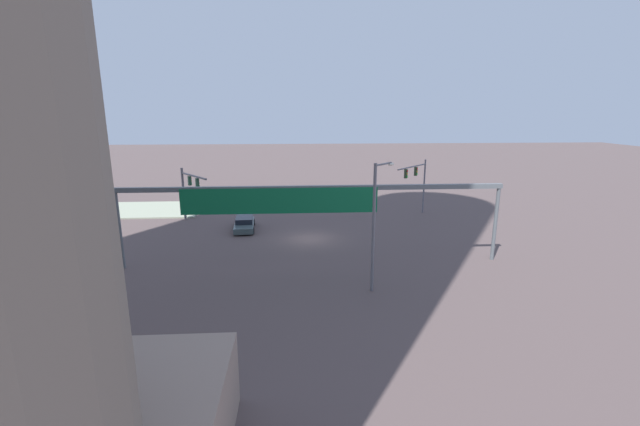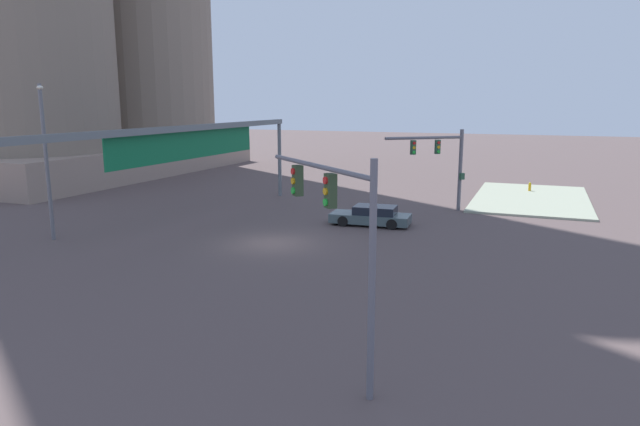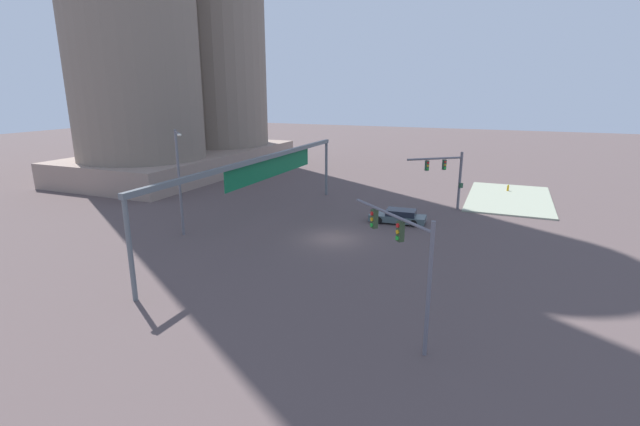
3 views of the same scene
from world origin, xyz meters
name	(u,v)px [view 1 (image 1 of 3)]	position (x,y,z in m)	size (l,w,h in m)	color
ground_plane	(310,239)	(0.00, 0.00, 0.00)	(224.75, 224.75, 0.00)	#544544
sidewalk_corner	(138,210)	(19.79, -12.60, 0.07)	(14.86, 8.32, 0.15)	#969D86
traffic_signal_near_corner	(188,187)	(12.34, -6.92, 3.76)	(3.61, 4.87, 5.61)	slate
traffic_signal_opposite_side	(417,177)	(-12.14, -8.04, 4.37)	(4.40, 4.73, 6.13)	slate
streetlamp_curved_arm	(376,219)	(-3.78, 11.36, 4.82)	(1.71, 1.87, 8.37)	slate
overhead_sign_gantry	(302,198)	(0.80, 6.36, 5.21)	(28.84, 0.43, 6.09)	slate
sedan_car_approaching	(244,224)	(6.33, -3.69, 0.58)	(2.19, 4.94, 1.21)	#405052
fire_hydrant_on_curb	(107,207)	(23.31, -12.39, 0.49)	(0.33, 0.22, 0.71)	gold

